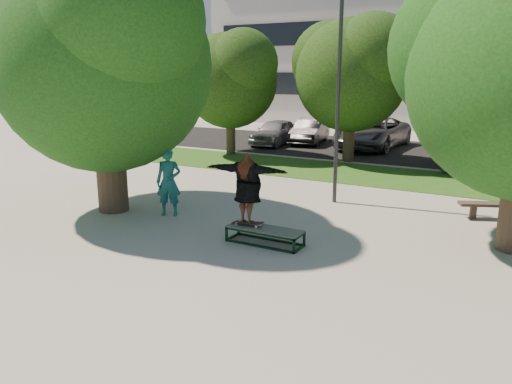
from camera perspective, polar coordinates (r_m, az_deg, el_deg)
The scene contains 16 objects.
ground at distance 11.63m, azimuth -4.56°, elevation -6.04°, with size 120.00×120.00×0.00m, color gray.
grass_strip at distance 19.65m, azimuth 13.55°, elevation 1.84°, with size 30.00×4.00×0.02m, color #1C4F16.
asphalt_strip at distance 26.10m, azimuth 15.41°, elevation 4.58°, with size 40.00×8.00×0.01m, color black.
tree_left at distance 14.57m, azimuth -17.06°, elevation 15.10°, with size 6.96×5.95×7.12m.
bg_tree_left at distance 23.81m, azimuth -3.04°, elevation 13.23°, with size 5.28×4.51×5.77m.
bg_tree_mid at distance 22.34m, azimuth 10.77°, elevation 13.72°, with size 5.76×4.92×6.24m.
bg_tree_right at distance 20.71m, azimuth 25.09°, elevation 11.26°, with size 5.04×4.31×5.43m.
lamppost at distance 14.99m, azimuth 9.38°, elevation 10.59°, with size 0.25×0.15×6.11m.
office_building at distance 42.04m, azimuth 19.02°, elevation 18.56°, with size 30.00×14.12×16.00m.
grind_box at distance 11.61m, azimuth 1.00°, elevation -5.04°, with size 1.80×0.60×0.38m.
skater_rig at distance 11.52m, azimuth -0.97°, elevation 0.43°, with size 2.06×0.74×1.72m.
bystander at distance 13.91m, azimuth -9.95°, elevation 1.15°, with size 0.69×0.45×1.89m, color #1A6260.
car_silver_a at distance 27.26m, azimuth 2.21°, elevation 6.87°, with size 1.62×4.02×1.37m, color #9F9EA2.
car_dark at distance 27.86m, azimuth 6.17°, elevation 6.93°, with size 1.43×4.09×1.35m, color black.
car_grey at distance 26.61m, azimuth 13.20°, elevation 6.60°, with size 2.65×5.75×1.60m, color slate.
car_silver_b at distance 22.90m, azimuth 23.41°, elevation 4.64°, with size 2.13×5.23×1.52m, color #A7A6AB.
Camera 1 is at (6.14, -9.06, 3.92)m, focal length 35.00 mm.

